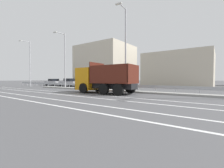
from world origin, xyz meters
TOP-DOWN VIEW (x-y plane):
  - ground_plane at (0.00, 0.00)m, footprint 320.00×320.00m
  - lane_strip_0 at (0.37, -2.54)m, footprint 55.13×0.16m
  - lane_strip_1 at (0.37, -4.25)m, footprint 55.13×0.16m
  - lane_strip_2 at (0.37, -6.58)m, footprint 55.13×0.16m
  - lane_strip_3 at (0.37, -8.01)m, footprint 55.13×0.16m
  - median_island at (0.00, 1.82)m, footprint 30.32×1.10m
  - median_guardrail at (0.00, 3.21)m, footprint 55.13×0.09m
  - dump_truck at (-0.56, -0.77)m, footprint 6.64×2.93m
  - median_road_sign at (-2.95, 1.82)m, footprint 0.86×0.16m
  - street_lamp_0 at (-20.83, 1.71)m, footprint 0.71×2.05m
  - street_lamp_1 at (-9.82, 1.76)m, footprint 0.70×1.88m
  - street_lamp_2 at (1.22, 1.70)m, footprint 0.71×1.87m
  - parked_car_0 at (-20.49, 6.70)m, footprint 4.41×1.92m
  - parked_car_1 at (-14.70, 6.62)m, footprint 4.98×2.17m
  - parked_car_2 at (-8.73, 6.67)m, footprint 4.44×2.10m
  - parked_car_3 at (-2.57, 6.31)m, footprint 4.40×2.30m
  - background_building_0 at (-13.23, 16.40)m, footprint 12.13×10.51m
  - background_building_1 at (3.06, 19.90)m, footprint 12.08×10.55m

SIDE VIEW (x-z plane):
  - ground_plane at x=0.00m, z-range 0.00..0.00m
  - lane_strip_0 at x=0.37m, z-range 0.00..0.01m
  - lane_strip_1 at x=0.37m, z-range 0.00..0.01m
  - lane_strip_2 at x=0.37m, z-range 0.00..0.01m
  - lane_strip_3 at x=0.37m, z-range 0.00..0.01m
  - median_island at x=0.00m, z-range 0.00..0.18m
  - median_guardrail at x=0.00m, z-range 0.18..0.96m
  - parked_car_3 at x=-2.57m, z-range 0.01..1.34m
  - parked_car_2 at x=-8.73m, z-range 0.00..1.35m
  - parked_car_0 at x=-20.49m, z-range 0.01..1.55m
  - parked_car_1 at x=-14.70m, z-range -0.01..1.59m
  - dump_truck at x=-0.56m, z-range -0.29..2.91m
  - median_road_sign at x=-2.95m, z-range 0.12..2.59m
  - background_building_1 at x=3.06m, z-range 0.00..6.56m
  - street_lamp_1 at x=-9.82m, z-range 0.44..9.02m
  - background_building_0 at x=-13.23m, z-range 0.00..9.54m
  - street_lamp_0 at x=-20.83m, z-range 0.46..9.39m
  - street_lamp_2 at x=1.22m, z-range 0.45..9.87m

